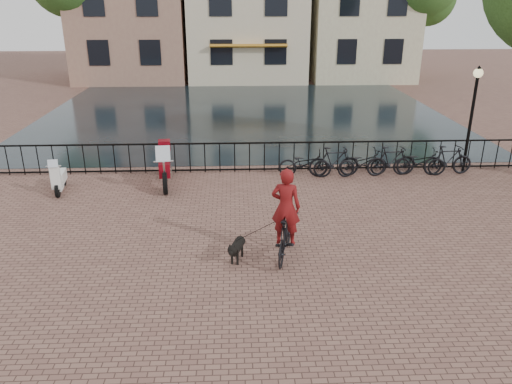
{
  "coord_description": "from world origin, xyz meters",
  "views": [
    {
      "loc": [
        -0.48,
        -8.03,
        5.51
      ],
      "look_at": [
        0.0,
        3.0,
        1.2
      ],
      "focal_mm": 35.0,
      "sensor_mm": 36.0,
      "label": 1
    }
  ],
  "objects_px": {
    "lamp_post": "(474,102)",
    "scooter": "(59,172)",
    "cyclist": "(286,219)",
    "dog": "(237,249)",
    "motorcycle": "(165,161)"
  },
  "relations": [
    {
      "from": "motorcycle",
      "to": "scooter",
      "type": "relative_size",
      "value": 1.66
    },
    {
      "from": "motorcycle",
      "to": "scooter",
      "type": "bearing_deg",
      "value": -178.16
    },
    {
      "from": "scooter",
      "to": "lamp_post",
      "type": "bearing_deg",
      "value": -2.66
    },
    {
      "from": "cyclist",
      "to": "scooter",
      "type": "height_order",
      "value": "cyclist"
    },
    {
      "from": "dog",
      "to": "cyclist",
      "type": "bearing_deg",
      "value": 23.33
    },
    {
      "from": "scooter",
      "to": "dog",
      "type": "bearing_deg",
      "value": -48.3
    },
    {
      "from": "cyclist",
      "to": "dog",
      "type": "xyz_separation_m",
      "value": [
        -1.08,
        -0.12,
        -0.66
      ]
    },
    {
      "from": "scooter",
      "to": "motorcycle",
      "type": "bearing_deg",
      "value": 0.37
    },
    {
      "from": "scooter",
      "to": "cyclist",
      "type": "bearing_deg",
      "value": -42.43
    },
    {
      "from": "dog",
      "to": "scooter",
      "type": "height_order",
      "value": "scooter"
    },
    {
      "from": "lamp_post",
      "to": "motorcycle",
      "type": "xyz_separation_m",
      "value": [
        -9.88,
        -0.73,
        -1.6
      ]
    },
    {
      "from": "cyclist",
      "to": "dog",
      "type": "bearing_deg",
      "value": 20.6
    },
    {
      "from": "lamp_post",
      "to": "scooter",
      "type": "relative_size",
      "value": 2.58
    },
    {
      "from": "cyclist",
      "to": "motorcycle",
      "type": "xyz_separation_m",
      "value": [
        -3.29,
        4.87,
        -0.16
      ]
    },
    {
      "from": "dog",
      "to": "scooter",
      "type": "bearing_deg",
      "value": 156.52
    }
  ]
}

